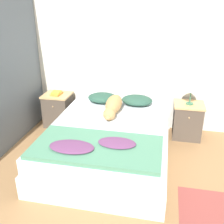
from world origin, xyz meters
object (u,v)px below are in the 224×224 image
Objects in this scene: nightstand_right at (187,120)px; table_lamp at (192,87)px; book_stack at (57,93)px; nightstand_left at (58,110)px; pillow_right at (137,100)px; dog at (113,106)px; bed at (109,142)px; pillow_left at (103,98)px.

table_lamp is (-0.00, -0.01, 0.55)m from nightstand_right.
book_stack is 0.60× the size of table_lamp.
book_stack reaches higher than nightstand_left.
book_stack is (-1.34, 0.00, 0.02)m from pillow_right.
nightstand_right is 0.71× the size of dog.
nightstand_right is (1.07, 0.83, 0.04)m from bed.
book_stack is at bearing 179.65° from pillow_left.
dog reaches higher than book_stack.
table_lamp is (2.14, -0.01, 0.55)m from nightstand_left.
bed is 0.91m from pillow_right.
table_lamp is at bearing -0.29° from nightstand_left.
nightstand_right is at bearing 37.61° from bed.
bed is 4.31× the size of pillow_left.
pillow_right is at bearing 71.08° from bed.
bed is at bearing -108.92° from pillow_right.
nightstand_left is (-1.07, 0.83, 0.04)m from bed.
table_lamp is (0.80, 0.01, 0.27)m from pillow_right.
pillow_left is 0.79m from book_stack.
bed is 0.91m from pillow_left.
nightstand_left is 1.16m from dog.
dog is 2.22× the size of table_lamp.
nightstand_left is at bearing 179.71° from table_lamp.
bed is 3.71× the size of nightstand_right.
dog is at bearing -20.21° from book_stack.
table_lamp is at bearing 0.45° from pillow_left.
dog is (-0.03, 0.43, 0.36)m from bed.
pillow_right reaches higher than nightstand_right.
table_lamp is (1.35, 0.01, 0.27)m from pillow_left.
pillow_left reaches higher than bed.
pillow_left is at bearing 180.00° from pillow_right.
pillow_left is 0.61× the size of dog.
pillow_left is (-0.28, 0.80, 0.32)m from bed.
book_stack is (-2.14, -0.02, 0.30)m from nightstand_right.
bed is 4.31× the size of pillow_right.
bed is 1.38m from book_stack.
pillow_left reaches higher than book_stack.
bed is 5.86× the size of table_lamp.
bed is at bearing -37.61° from nightstand_left.
table_lamp reaches higher than pillow_right.
pillow_left is at bearing 108.92° from bed.
pillow_left is 0.55m from pillow_right.
nightstand_right is at bearing 90.00° from table_lamp.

